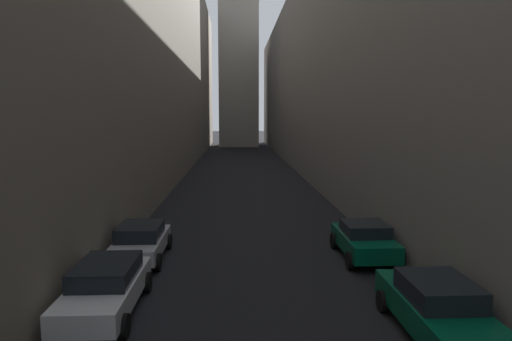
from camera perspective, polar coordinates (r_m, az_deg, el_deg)
ground_plane at (r=41.23m, az=-1.67°, el=-0.93°), size 264.00×264.00×0.00m
building_block_left at (r=44.75m, az=-17.54°, el=15.17°), size 12.47×108.00×24.59m
building_block_right at (r=44.93m, az=14.37°, el=11.98°), size 13.42×108.00×19.53m
parked_car_left_third at (r=13.94m, az=-18.47°, el=-13.77°), size 1.96×4.48×1.45m
parked_car_left_far at (r=18.39m, az=-14.37°, el=-8.63°), size 1.96×4.04×1.43m
parked_car_right_third at (r=12.76m, az=21.94°, el=-15.82°), size 1.95×4.59×1.54m
parked_car_right_far at (r=18.54m, az=13.53°, el=-8.47°), size 2.02×3.98×1.44m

